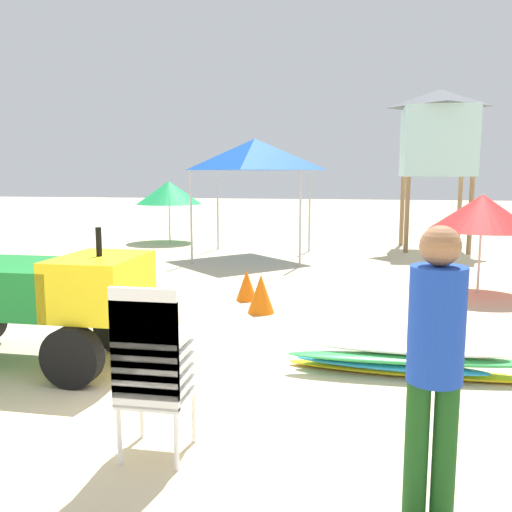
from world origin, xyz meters
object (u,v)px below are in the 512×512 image
utility_cart (31,293)px  traffic_cone_far (247,285)px  traffic_cone_near (261,294)px  lifeguard_tower (438,133)px  beach_umbrella_mid (482,212)px  beach_umbrella_left (169,193)px  stacked_plastic_chairs (151,360)px  lifeguard_near_right (435,354)px  popup_canopy (255,155)px  surfboard_pile (407,362)px

utility_cart → traffic_cone_far: 3.81m
utility_cart → traffic_cone_near: 3.35m
lifeguard_tower → beach_umbrella_mid: size_ratio=2.41×
traffic_cone_far → beach_umbrella_mid: bearing=18.6°
traffic_cone_near → traffic_cone_far: bearing=115.3°
beach_umbrella_left → traffic_cone_far: (3.78, -7.26, -1.23)m
stacked_plastic_chairs → traffic_cone_near: size_ratio=2.25×
utility_cart → beach_umbrella_left: size_ratio=1.31×
stacked_plastic_chairs → beach_umbrella_mid: bearing=61.2°
lifeguard_near_right → beach_umbrella_mid: size_ratio=1.01×
beach_umbrella_mid → traffic_cone_near: (-3.46, -2.05, -1.10)m
lifeguard_near_right → popup_canopy: size_ratio=0.61×
surfboard_pile → traffic_cone_near: traffic_cone_near is taller
lifeguard_tower → traffic_cone_near: bearing=-114.2°
stacked_plastic_chairs → traffic_cone_far: (-0.31, 5.10, -0.50)m
surfboard_pile → lifeguard_near_right: 2.54m
lifeguard_near_right → traffic_cone_far: lifeguard_near_right is taller
traffic_cone_far → traffic_cone_near: bearing=-64.7°
traffic_cone_near → beach_umbrella_left: bearing=117.3°
utility_cart → traffic_cone_far: (1.69, 3.37, -0.54)m
stacked_plastic_chairs → popup_canopy: 9.95m
surfboard_pile → traffic_cone_near: 2.98m
lifeguard_tower → beach_umbrella_mid: (0.02, -5.61, -1.70)m
stacked_plastic_chairs → popup_canopy: size_ratio=0.45×
beach_umbrella_mid → lifeguard_near_right: bearing=-103.8°
lifeguard_near_right → traffic_cone_near: size_ratio=3.07×
traffic_cone_far → surfboard_pile: bearing=-53.6°
stacked_plastic_chairs → lifeguard_tower: 12.70m
utility_cart → beach_umbrella_left: 10.86m
popup_canopy → lifeguard_tower: bearing=26.4°
stacked_plastic_chairs → lifeguard_near_right: size_ratio=0.73×
surfboard_pile → traffic_cone_near: (-1.90, 2.30, 0.13)m
surfboard_pile → traffic_cone_far: 3.81m
lifeguard_near_right → popup_canopy: 10.60m
popup_canopy → lifeguard_tower: 5.07m
stacked_plastic_chairs → traffic_cone_near: (0.05, 4.33, -0.46)m
surfboard_pile → beach_umbrella_left: bearing=120.3°
utility_cart → beach_umbrella_left: bearing=101.1°
lifeguard_near_right → popup_canopy: popup_canopy is taller
surfboard_pile → lifeguard_near_right: (-0.08, -2.38, 0.86)m
traffic_cone_far → lifeguard_near_right: bearing=-68.3°
popup_canopy → traffic_cone_near: popup_canopy is taller
stacked_plastic_chairs → beach_umbrella_mid: (3.51, 6.38, 0.65)m
surfboard_pile → lifeguard_tower: lifeguard_tower is taller
utility_cart → beach_umbrella_mid: beach_umbrella_mid is taller
beach_umbrella_left → lifeguard_tower: bearing=-2.8°
beach_umbrella_mid → traffic_cone_far: 4.19m
utility_cart → traffic_cone_near: size_ratio=4.47×
stacked_plastic_chairs → traffic_cone_near: stacked_plastic_chairs is taller
lifeguard_tower → beach_umbrella_left: 7.76m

